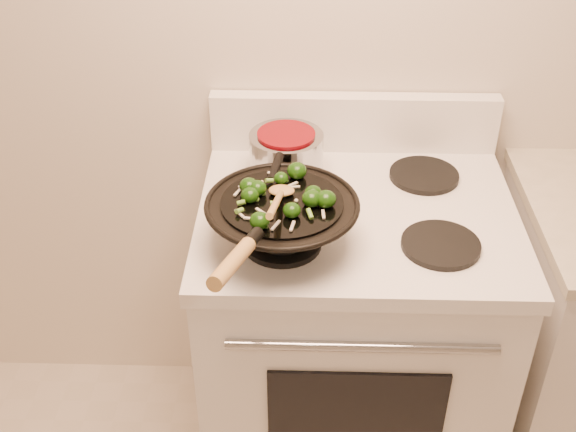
{
  "coord_description": "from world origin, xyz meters",
  "views": [
    {
      "loc": [
        -0.25,
        -0.29,
        1.92
      ],
      "look_at": [
        -0.29,
        1.0,
        1.01
      ],
      "focal_mm": 45.0,
      "sensor_mm": 36.0,
      "label": 1
    }
  ],
  "objects": [
    {
      "name": "wok",
      "position": [
        -0.3,
        1.02,
        0.99
      ],
      "size": [
        0.34,
        0.56,
        0.2
      ],
      "color": "black",
      "rests_on": "stove"
    },
    {
      "name": "stirfry",
      "position": [
        -0.3,
        1.03,
        1.05
      ],
      "size": [
        0.23,
        0.24,
        0.04
      ],
      "color": "#123608",
      "rests_on": "wok"
    },
    {
      "name": "wooden_spoon",
      "position": [
        -0.31,
        0.98,
        1.07
      ],
      "size": [
        0.06,
        0.26,
        0.11
      ],
      "color": "#AF8245",
      "rests_on": "wok"
    },
    {
      "name": "stove",
      "position": [
        -0.12,
        1.17,
        0.47
      ],
      "size": [
        0.78,
        0.67,
        1.08
      ],
      "color": "white",
      "rests_on": "ground"
    },
    {
      "name": "saucepan",
      "position": [
        -0.3,
        1.32,
        0.99
      ],
      "size": [
        0.19,
        0.31,
        0.11
      ],
      "color": "#999CA2",
      "rests_on": "stove"
    }
  ]
}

